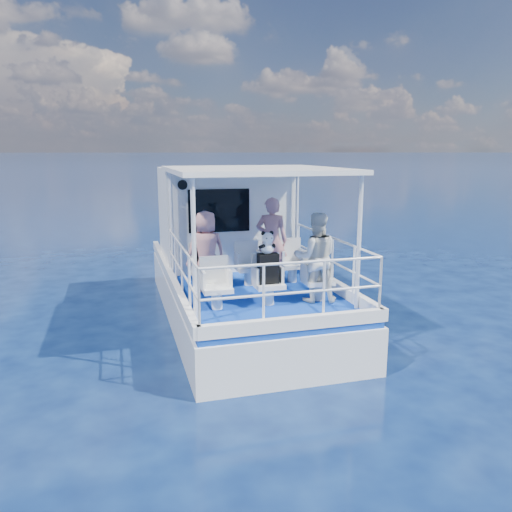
{
  "coord_description": "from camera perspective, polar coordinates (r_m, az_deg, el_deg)",
  "views": [
    {
      "loc": [
        -2.45,
        -8.92,
        3.48
      ],
      "look_at": [
        -0.03,
        -0.4,
        1.6
      ],
      "focal_mm": 35.0,
      "sensor_mm": 36.0,
      "label": 1
    }
  ],
  "objects": [
    {
      "name": "seat_port_fwd",
      "position": [
        9.55,
        -6.04,
        -2.6
      ],
      "size": [
        0.48,
        0.46,
        0.38
      ],
      "primitive_type": "cube",
      "color": "white",
      "rests_on": "deck"
    },
    {
      "name": "seat_stbd_fwd",
      "position": [
        10.0,
        4.17,
        -1.9
      ],
      "size": [
        0.48,
        0.46,
        0.38
      ],
      "primitive_type": "cube",
      "color": "white",
      "rests_on": "deck"
    },
    {
      "name": "passenger_stbd_aft",
      "position": [
        8.64,
        6.84,
        -0.16
      ],
      "size": [
        0.88,
        0.77,
        1.56
      ],
      "primitive_type": "imported",
      "rotation": [
        0.0,
        0.0,
        2.88
      ],
      "color": "white",
      "rests_on": "deck"
    },
    {
      "name": "railings",
      "position": [
        8.94,
        0.47,
        -1.49
      ],
      "size": [
        2.84,
        3.59,
        1.0
      ],
      "primitive_type": null,
      "color": "white",
      "rests_on": "deck"
    },
    {
      "name": "passenger_port_fwd",
      "position": [
        9.31,
        -5.72,
        0.57
      ],
      "size": [
        0.61,
        0.47,
        1.5
      ],
      "primitive_type": "imported",
      "rotation": [
        0.0,
        0.0,
        3.26
      ],
      "color": "#D98D8C",
      "rests_on": "deck"
    },
    {
      "name": "backpack_port",
      "position": [
        9.42,
        -6.1,
        -0.29
      ],
      "size": [
        0.32,
        0.18,
        0.43
      ],
      "primitive_type": "cube",
      "color": "black",
      "rests_on": "seat_port_fwd"
    },
    {
      "name": "compact_camera",
      "position": [
        9.37,
        -6.13,
        1.18
      ],
      "size": [
        0.11,
        0.07,
        0.07
      ],
      "primitive_type": "cube",
      "color": "black",
      "rests_on": "backpack_port"
    },
    {
      "name": "seat_center_aft",
      "position": [
        8.54,
        1.46,
        -4.3
      ],
      "size": [
        0.48,
        0.46,
        0.38
      ],
      "primitive_type": "cube",
      "color": "white",
      "rests_on": "deck"
    },
    {
      "name": "ground",
      "position": [
        9.88,
        -0.49,
        -8.66
      ],
      "size": [
        2000.0,
        2000.0,
        0.0
      ],
      "primitive_type": "plane",
      "color": "#07153A",
      "rests_on": "ground"
    },
    {
      "name": "seat_port_aft",
      "position": [
        8.32,
        -4.49,
        -4.77
      ],
      "size": [
        0.48,
        0.46,
        0.38
      ],
      "primitive_type": "cube",
      "color": "white",
      "rests_on": "deck"
    },
    {
      "name": "cabin",
      "position": [
        11.58,
        -3.54,
        4.59
      ],
      "size": [
        2.85,
        2.0,
        2.2
      ],
      "primitive_type": "cube",
      "color": "white",
      "rests_on": "deck"
    },
    {
      "name": "panda",
      "position": [
        8.3,
        1.3,
        1.55
      ],
      "size": [
        0.25,
        0.21,
        0.38
      ],
      "primitive_type": null,
      "color": "white",
      "rests_on": "backpack_center"
    },
    {
      "name": "deck",
      "position": [
        10.55,
        -1.94,
        -2.49
      ],
      "size": [
        2.9,
        6.9,
        0.1
      ],
      "primitive_type": "cube",
      "color": "navy",
      "rests_on": "hull"
    },
    {
      "name": "backpack_center",
      "position": [
        8.4,
        1.38,
        -1.44
      ],
      "size": [
        0.34,
        0.19,
        0.51
      ],
      "primitive_type": "cube",
      "color": "black",
      "rests_on": "seat_center_aft"
    },
    {
      "name": "hull",
      "position": [
        10.79,
        -1.91,
        -6.86
      ],
      "size": [
        3.0,
        7.0,
        1.6
      ],
      "primitive_type": "cube",
      "color": "white",
      "rests_on": "ground"
    },
    {
      "name": "canopy",
      "position": [
        9.06,
        -0.19,
        9.81
      ],
      "size": [
        3.0,
        3.2,
        0.08
      ],
      "primitive_type": "cube",
      "color": "white",
      "rests_on": "cabin"
    },
    {
      "name": "canopy_posts",
      "position": [
        9.13,
        -0.1,
        2.63
      ],
      "size": [
        2.77,
        2.97,
        2.2
      ],
      "color": "white",
      "rests_on": "deck"
    },
    {
      "name": "passenger_stbd_fwd",
      "position": [
        9.82,
        1.8,
        1.8
      ],
      "size": [
        0.73,
        0.62,
        1.7
      ],
      "primitive_type": "imported",
      "rotation": [
        0.0,
        0.0,
        2.72
      ],
      "color": "#BE7B80",
      "rests_on": "deck"
    },
    {
      "name": "seat_stbd_aft",
      "position": [
        8.84,
        7.05,
        -3.83
      ],
      "size": [
        0.48,
        0.46,
        0.38
      ],
      "primitive_type": "cube",
      "color": "white",
      "rests_on": "deck"
    },
    {
      "name": "seat_center_fwd",
      "position": [
        9.74,
        -0.81,
        -2.25
      ],
      "size": [
        0.48,
        0.46,
        0.38
      ],
      "primitive_type": "cube",
      "color": "white",
      "rests_on": "deck"
    }
  ]
}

